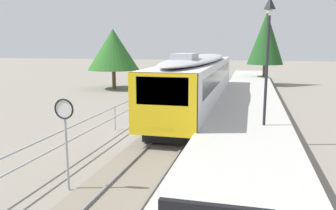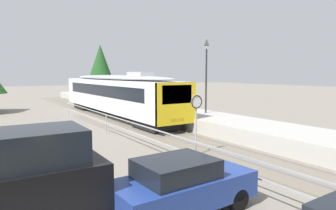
% 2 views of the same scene
% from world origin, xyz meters
% --- Properties ---
extents(ground_plane, '(160.00, 160.00, 0.00)m').
position_xyz_m(ground_plane, '(-3.00, 22.00, 0.00)').
color(ground_plane, gray).
extents(track_rails, '(3.20, 60.00, 0.14)m').
position_xyz_m(track_rails, '(0.00, 22.00, 0.03)').
color(track_rails, slate).
rests_on(track_rails, ground).
extents(commuter_train, '(2.82, 18.76, 3.74)m').
position_xyz_m(commuter_train, '(0.00, 27.21, 2.14)').
color(commuter_train, silver).
rests_on(commuter_train, track_rails).
extents(station_platform, '(3.90, 60.00, 0.90)m').
position_xyz_m(station_platform, '(3.25, 22.00, 0.45)').
color(station_platform, '#B7B5AD').
rests_on(station_platform, ground).
extents(platform_lamp_mid_platform, '(0.34, 0.34, 5.35)m').
position_xyz_m(platform_lamp_mid_platform, '(4.00, 20.04, 4.62)').
color(platform_lamp_mid_platform, '#232328').
rests_on(platform_lamp_mid_platform, station_platform).
extents(speed_limit_sign, '(0.61, 0.10, 2.81)m').
position_xyz_m(speed_limit_sign, '(-1.82, 13.79, 2.12)').
color(speed_limit_sign, '#9EA0A5').
rests_on(speed_limit_sign, ground).
extents(tree_behind_carpark, '(5.05, 5.05, 5.86)m').
position_xyz_m(tree_behind_carpark, '(-9.88, 36.61, 3.86)').
color(tree_behind_carpark, brown).
rests_on(tree_behind_carpark, ground).
extents(tree_behind_station_far, '(3.79, 3.79, 7.71)m').
position_xyz_m(tree_behind_station_far, '(4.72, 43.31, 4.96)').
color(tree_behind_station_far, brown).
rests_on(tree_behind_station_far, ground).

